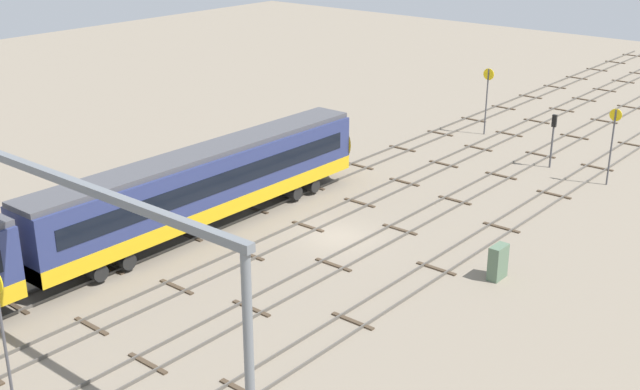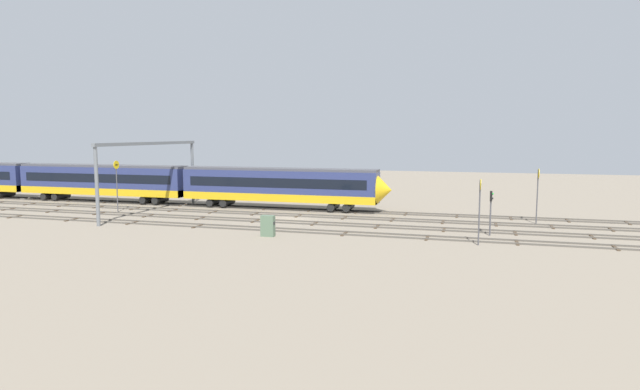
{
  "view_description": "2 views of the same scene",
  "coord_description": "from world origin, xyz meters",
  "px_view_note": "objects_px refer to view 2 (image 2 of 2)",
  "views": [
    {
      "loc": [
        -34.09,
        -27.06,
        19.03
      ],
      "look_at": [
        0.49,
        1.73,
        2.07
      ],
      "focal_mm": 45.23,
      "sensor_mm": 36.0,
      "label": 1
    },
    {
      "loc": [
        18.58,
        -54.01,
        9.05
      ],
      "look_at": [
        2.22,
        3.02,
        2.31
      ],
      "focal_mm": 30.48,
      "sensor_mm": 36.0,
      "label": 2
    }
  ],
  "objects_px": {
    "speed_sign_near_foreground": "(480,204)",
    "speed_sign_mid_trackside": "(538,188)",
    "relay_cabinet": "(268,226)",
    "train": "(107,182)",
    "overhead_gantry": "(151,159)",
    "speed_sign_far_trackside": "(117,179)",
    "signal_light_trackside_departure": "(491,206)"
  },
  "relations": [
    {
      "from": "overhead_gantry",
      "to": "speed_sign_near_foreground",
      "type": "bearing_deg",
      "value": -13.52
    },
    {
      "from": "train",
      "to": "overhead_gantry",
      "type": "relative_size",
      "value": 3.91
    },
    {
      "from": "speed_sign_mid_trackside",
      "to": "relay_cabinet",
      "type": "distance_m",
      "value": 27.4
    },
    {
      "from": "speed_sign_near_foreground",
      "to": "speed_sign_mid_trackside",
      "type": "bearing_deg",
      "value": 65.98
    },
    {
      "from": "speed_sign_near_foreground",
      "to": "speed_sign_mid_trackside",
      "type": "height_order",
      "value": "speed_sign_mid_trackside"
    },
    {
      "from": "train",
      "to": "speed_sign_near_foreground",
      "type": "distance_m",
      "value": 49.73
    },
    {
      "from": "speed_sign_near_foreground",
      "to": "relay_cabinet",
      "type": "relative_size",
      "value": 2.9
    },
    {
      "from": "speed_sign_mid_trackside",
      "to": "relay_cabinet",
      "type": "xyz_separation_m",
      "value": [
        -23.54,
        -13.77,
        -2.68
      ]
    },
    {
      "from": "overhead_gantry",
      "to": "speed_sign_near_foreground",
      "type": "distance_m",
      "value": 36.99
    },
    {
      "from": "speed_sign_near_foreground",
      "to": "speed_sign_mid_trackside",
      "type": "xyz_separation_m",
      "value": [
        5.64,
        12.66,
        0.19
      ]
    },
    {
      "from": "speed_sign_mid_trackside",
      "to": "signal_light_trackside_departure",
      "type": "height_order",
      "value": "speed_sign_mid_trackside"
    },
    {
      "from": "train",
      "to": "signal_light_trackside_departure",
      "type": "distance_m",
      "value": 49.44
    },
    {
      "from": "relay_cabinet",
      "to": "speed_sign_mid_trackside",
      "type": "bearing_deg",
      "value": 30.32
    },
    {
      "from": "overhead_gantry",
      "to": "signal_light_trackside_departure",
      "type": "bearing_deg",
      "value": -6.13
    },
    {
      "from": "train",
      "to": "relay_cabinet",
      "type": "distance_m",
      "value": 33.78
    },
    {
      "from": "speed_sign_mid_trackside",
      "to": "speed_sign_far_trackside",
      "type": "height_order",
      "value": "speed_sign_far_trackside"
    },
    {
      "from": "train",
      "to": "relay_cabinet",
      "type": "height_order",
      "value": "train"
    },
    {
      "from": "speed_sign_near_foreground",
      "to": "train",
      "type": "bearing_deg",
      "value": 161.77
    },
    {
      "from": "speed_sign_mid_trackside",
      "to": "relay_cabinet",
      "type": "height_order",
      "value": "speed_sign_mid_trackside"
    },
    {
      "from": "signal_light_trackside_departure",
      "to": "speed_sign_near_foreground",
      "type": "bearing_deg",
      "value": -102.05
    },
    {
      "from": "speed_sign_far_trackside",
      "to": "relay_cabinet",
      "type": "xyz_separation_m",
      "value": [
        22.28,
        -9.29,
        -2.93
      ]
    },
    {
      "from": "speed_sign_near_foreground",
      "to": "relay_cabinet",
      "type": "xyz_separation_m",
      "value": [
        -17.9,
        -1.11,
        -2.5
      ]
    },
    {
      "from": "train",
      "to": "speed_sign_mid_trackside",
      "type": "height_order",
      "value": "speed_sign_mid_trackside"
    },
    {
      "from": "overhead_gantry",
      "to": "signal_light_trackside_departure",
      "type": "xyz_separation_m",
      "value": [
        36.86,
        -3.96,
        -3.56
      ]
    },
    {
      "from": "train",
      "to": "speed_sign_far_trackside",
      "type": "xyz_separation_m",
      "value": [
        7.05,
        -7.37,
        1.2
      ]
    },
    {
      "from": "overhead_gantry",
      "to": "speed_sign_mid_trackside",
      "type": "bearing_deg",
      "value": 5.56
    },
    {
      "from": "speed_sign_far_trackside",
      "to": "signal_light_trackside_departure",
      "type": "bearing_deg",
      "value": -4.89
    },
    {
      "from": "train",
      "to": "overhead_gantry",
      "type": "height_order",
      "value": "overhead_gantry"
    },
    {
      "from": "overhead_gantry",
      "to": "speed_sign_near_foreground",
      "type": "relative_size",
      "value": 3.56
    },
    {
      "from": "speed_sign_near_foreground",
      "to": "relay_cabinet",
      "type": "height_order",
      "value": "speed_sign_near_foreground"
    },
    {
      "from": "train",
      "to": "relay_cabinet",
      "type": "xyz_separation_m",
      "value": [
        29.33,
        -16.67,
        -1.72
      ]
    },
    {
      "from": "train",
      "to": "signal_light_trackside_departure",
      "type": "bearing_deg",
      "value": -12.73
    }
  ]
}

